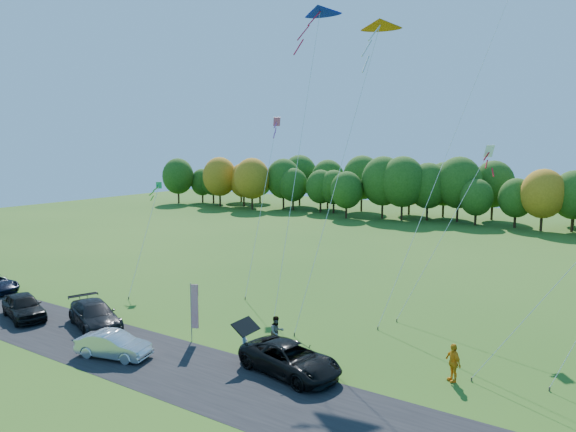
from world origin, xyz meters
The scene contains 18 objects.
ground centered at (0.00, 0.00, 0.00)m, with size 160.00×160.00×0.00m, color #285315.
asphalt_strip centered at (0.00, -4.00, 0.01)m, with size 90.00×6.00×0.01m, color black.
tree_line centered at (0.00, 55.00, 0.00)m, with size 116.00×12.00×10.00m, color #1E4711, non-canonical shape.
black_suv centered at (4.87, -1.39, 0.79)m, with size 2.63×5.71×1.59m, color black.
silver_sedan centered at (-4.50, -4.92, 0.70)m, with size 1.48×4.26×1.40m, color silver.
dark_truck_a centered at (-9.41, -2.46, 0.82)m, with size 2.29×5.64×1.64m, color black.
dark_truck_b centered at (-15.03, -3.93, 0.84)m, with size 1.98×4.92×1.67m, color black.
person_tailgate_a centered at (1.77, -1.22, 0.84)m, with size 0.61×0.40×1.68m, color silver.
person_tailgate_b centered at (2.36, 1.10, 0.94)m, with size 0.91×0.71×1.87m, color gray.
person_east centered at (12.15, 2.25, 0.97)m, with size 1.14×0.47×1.94m, color orange.
feather_flag centered at (-2.34, -0.76, 2.19)m, with size 0.45×0.24×3.60m.
kite_delta_blue centered at (-1.54, 10.05, 11.86)m, with size 3.88×11.32×24.19m.
kite_parafoil_orange centered at (9.20, 13.70, 13.82)m, with size 7.75×13.91×28.02m.
kite_delta_red centered at (3.25, 7.41, 10.63)m, with size 3.32×9.13×21.42m.
kite_diamond_green centered at (-13.86, 5.87, 4.24)m, with size 3.30×6.62×8.88m.
kite_diamond_white centered at (8.68, 12.31, 5.76)m, with size 4.77×7.14×12.14m.
kite_diamond_pink centered at (-6.04, 11.49, 7.00)m, with size 2.86×8.35×14.52m.
kite_diamond_blue_low centered at (15.92, 4.09, 4.56)m, with size 6.46×3.21×9.57m.
Camera 1 is at (18.33, -22.60, 11.64)m, focal length 32.00 mm.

